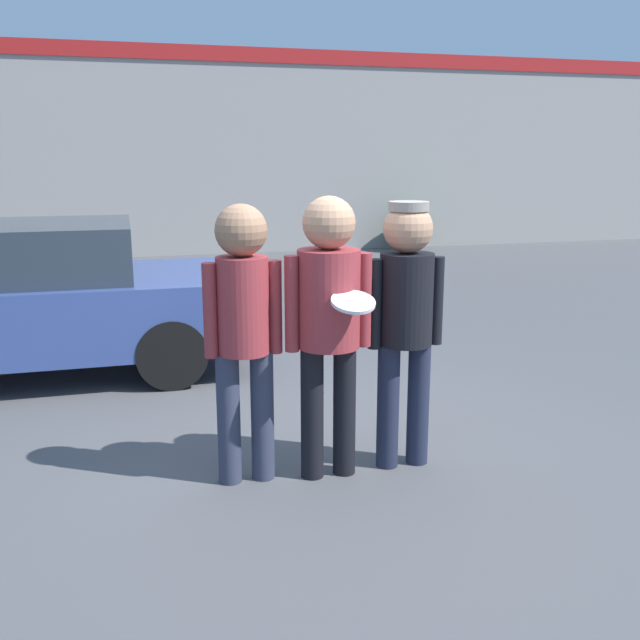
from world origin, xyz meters
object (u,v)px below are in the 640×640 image
person_left (243,319)px  person_right (406,309)px  person_middle_with_frisbee (329,309)px  parked_car_near (23,299)px  shrub (409,228)px

person_left → person_right: 1.07m
person_middle_with_frisbee → parked_car_near: 3.72m
person_middle_with_frisbee → person_right: (0.54, 0.03, -0.03)m
person_right → shrub: person_right is taller
person_left → parked_car_near: bearing=119.9°
person_right → parked_car_near: size_ratio=0.43×
person_right → parked_car_near: bearing=132.9°
person_middle_with_frisbee → shrub: 11.54m
person_left → parked_car_near: person_left is taller
person_middle_with_frisbee → person_left: bearing=172.5°
person_middle_with_frisbee → parked_car_near: person_middle_with_frisbee is taller
person_middle_with_frisbee → person_right: 0.54m
person_right → shrub: size_ratio=1.81×
parked_car_near → shrub: size_ratio=4.25×
person_left → person_middle_with_frisbee: person_middle_with_frisbee is taller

